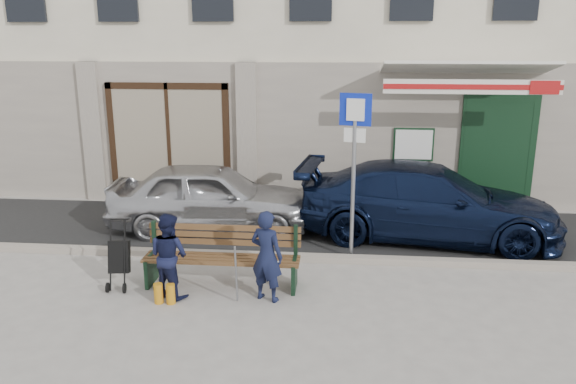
# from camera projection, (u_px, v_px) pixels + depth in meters

# --- Properties ---
(ground) EXTENTS (80.00, 80.00, 0.00)m
(ground) POSITION_uv_depth(u_px,v_px,m) (290.00, 300.00, 8.24)
(ground) COLOR #9E9991
(ground) RESTS_ON ground
(asphalt_lane) EXTENTS (60.00, 3.20, 0.01)m
(asphalt_lane) POSITION_uv_depth(u_px,v_px,m) (304.00, 230.00, 11.22)
(asphalt_lane) COLOR #282828
(asphalt_lane) RESTS_ON ground
(curb) EXTENTS (60.00, 0.18, 0.12)m
(curb) POSITION_uv_depth(u_px,v_px,m) (298.00, 257.00, 9.67)
(curb) COLOR #9E9384
(curb) RESTS_ON ground
(car_silver) EXTENTS (4.08, 1.85, 1.36)m
(car_silver) POSITION_uv_depth(u_px,v_px,m) (211.00, 197.00, 11.09)
(car_silver) COLOR #B7B8BD
(car_silver) RESTS_ON ground
(car_navy) EXTENTS (5.11, 2.61, 1.42)m
(car_navy) POSITION_uv_depth(u_px,v_px,m) (427.00, 202.00, 10.64)
(car_navy) COLOR black
(car_navy) RESTS_ON ground
(parking_sign) EXTENTS (0.52, 0.15, 2.85)m
(parking_sign) POSITION_uv_depth(u_px,v_px,m) (354.00, 149.00, 9.29)
(parking_sign) COLOR gray
(parking_sign) RESTS_ON ground
(bench) EXTENTS (2.40, 1.17, 0.98)m
(bench) POSITION_uv_depth(u_px,v_px,m) (219.00, 258.00, 8.60)
(bench) COLOR brown
(bench) RESTS_ON ground
(man) EXTENTS (0.58, 0.49, 1.36)m
(man) POSITION_uv_depth(u_px,v_px,m) (267.00, 256.00, 8.08)
(man) COLOR #121834
(man) RESTS_ON ground
(woman) EXTENTS (0.77, 0.71, 1.28)m
(woman) POSITION_uv_depth(u_px,v_px,m) (169.00, 255.00, 8.22)
(woman) COLOR #121633
(woman) RESTS_ON ground
(stroller) EXTENTS (0.34, 0.46, 1.06)m
(stroller) POSITION_uv_depth(u_px,v_px,m) (119.00, 258.00, 8.55)
(stroller) COLOR black
(stroller) RESTS_ON ground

